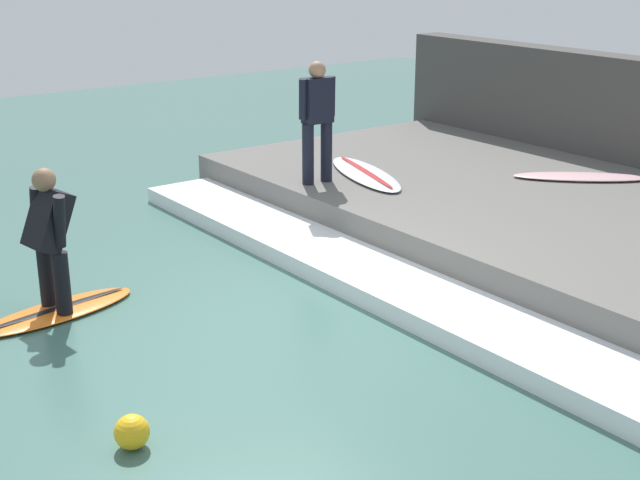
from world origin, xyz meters
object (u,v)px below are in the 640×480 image
(surfboard_riding, at_px, (57,311))
(surfer_riding, at_px, (49,233))
(surfboard_waiting_near, at_px, (365,174))
(marker_buoy, at_px, (132,432))
(surfer_waiting_near, at_px, (317,116))
(surfboard_spare, at_px, (581,177))

(surfboard_riding, relative_size, surfer_riding, 1.21)
(surfboard_waiting_near, xyz_separation_m, marker_buoy, (-5.04, -3.52, -0.38))
(surfer_riding, relative_size, surfboard_waiting_near, 0.69)
(surfer_waiting_near, relative_size, surfboard_waiting_near, 0.76)
(surfer_riding, xyz_separation_m, surfer_waiting_near, (3.87, 0.99, 0.51))
(surfer_waiting_near, bearing_deg, surfboard_waiting_near, -8.86)
(surfboard_waiting_near, relative_size, surfboard_spare, 1.27)
(surfboard_waiting_near, distance_m, surfboard_spare, 2.80)
(surfer_waiting_near, xyz_separation_m, surfboard_waiting_near, (0.71, -0.11, -0.84))
(surfboard_waiting_near, height_order, marker_buoy, surfboard_waiting_near)
(surfboard_riding, distance_m, marker_buoy, 2.68)
(surfer_riding, bearing_deg, surfer_waiting_near, 14.39)
(surfboard_riding, height_order, surfboard_waiting_near, surfboard_waiting_near)
(surfer_waiting_near, distance_m, marker_buoy, 5.78)
(surfer_waiting_near, relative_size, surfboard_spare, 0.97)
(surfboard_spare, relative_size, marker_buoy, 6.20)
(surfboard_riding, distance_m, surfer_waiting_near, 4.21)
(surfer_riding, height_order, surfboard_waiting_near, surfer_riding)
(surfer_riding, xyz_separation_m, surfboard_spare, (6.72, -0.92, -0.32))
(surfboard_riding, xyz_separation_m, surfboard_waiting_near, (4.58, 0.88, 0.48))
(surfboard_riding, distance_m, surfboard_spare, 6.80)
(surfer_waiting_near, bearing_deg, surfboard_spare, -33.79)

